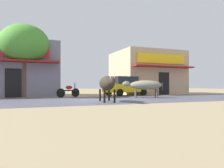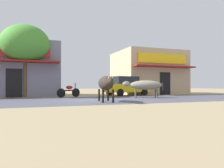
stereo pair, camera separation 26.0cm
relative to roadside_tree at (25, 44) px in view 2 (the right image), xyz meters
name	(u,v)px [view 2 (the right image)]	position (x,y,z in m)	size (l,w,h in m)	color
ground	(99,100)	(4.36, -4.56, -3.95)	(80.00, 80.00, 0.00)	#998562
asphalt_road	(99,100)	(4.36, -4.56, -3.95)	(72.00, 6.74, 0.00)	#484956
storefront_left_cafe	(7,70)	(-1.55, 2.67, -1.76)	(8.31, 6.49, 4.38)	slate
storefront_right_club	(148,73)	(11.83, 2.67, -1.78)	(6.40, 6.49, 4.33)	tan
roadside_tree	(25,44)	(0.00, 0.00, 0.00)	(3.57, 3.57, 5.40)	brown
parked_hatchback_car	(126,86)	(8.11, -0.14, -3.11)	(4.07, 2.48, 1.64)	yellow
parked_motorcycle	(69,91)	(3.08, -1.04, -3.47)	(1.80, 0.78, 1.08)	black
cow_near_brown	(106,83)	(4.31, -6.18, -2.96)	(1.03, 2.69, 1.40)	#2D251C
cow_far_dark	(145,85)	(8.03, -3.70, -3.05)	(2.76, 1.59, 1.24)	gray
pedestrian_by_shop	(160,84)	(11.72, 0.19, -2.97)	(0.46, 0.61, 1.67)	#262633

